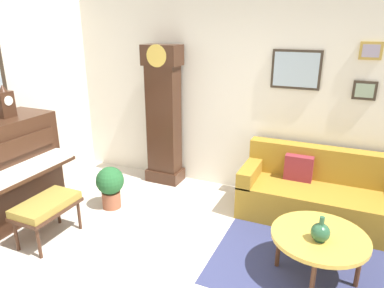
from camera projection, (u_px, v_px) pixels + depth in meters
The scene contains 9 objects.
wall_back at pixel (239, 92), 4.81m from camera, with size 5.30×0.13×2.80m.
area_rug at pixel (321, 265), 3.52m from camera, with size 2.10×1.50×0.01m, color navy.
piano_bench at pixel (46, 207), 3.83m from camera, with size 0.42×0.70×0.48m.
grandfather_clock at pixel (164, 119), 5.13m from camera, with size 0.52×0.34×2.03m.
couch at pixel (320, 194), 4.31m from camera, with size 1.90×0.80×0.84m.
coffee_table at pixel (319, 238), 3.25m from camera, with size 0.88×0.88×0.45m.
mantel_clock at pixel (5, 103), 4.07m from camera, with size 0.13×0.18×0.38m.
green_jug at pixel (320, 232), 3.12m from camera, with size 0.17×0.17×0.24m.
potted_plant at pixel (110, 185), 4.54m from camera, with size 0.36×0.36×0.56m.
Camera 1 is at (1.37, -2.23, 2.30)m, focal length 32.98 mm.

